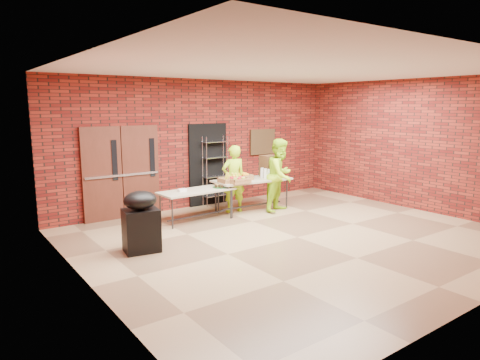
% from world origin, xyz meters
% --- Properties ---
extents(room, '(8.08, 7.08, 3.28)m').
position_xyz_m(room, '(0.00, 0.00, 1.60)').
color(room, brown).
rests_on(room, ground).
extents(double_doors, '(1.78, 0.12, 2.10)m').
position_xyz_m(double_doors, '(-2.20, 3.44, 1.05)').
color(double_doors, '#4F2116').
rests_on(double_doors, room).
extents(dark_doorway, '(1.10, 0.06, 2.10)m').
position_xyz_m(dark_doorway, '(0.10, 3.46, 1.05)').
color(dark_doorway, black).
rests_on(dark_doorway, room).
extents(bronze_plaque, '(0.85, 0.04, 0.70)m').
position_xyz_m(bronze_plaque, '(1.90, 3.45, 1.55)').
color(bronze_plaque, '#44321B').
rests_on(bronze_plaque, room).
extents(wire_rack, '(0.66, 0.23, 1.78)m').
position_xyz_m(wire_rack, '(0.23, 3.32, 0.89)').
color(wire_rack, '#ADACB3').
rests_on(wire_rack, room).
extents(table_left, '(1.73, 0.79, 0.70)m').
position_xyz_m(table_left, '(-0.96, 2.23, 0.64)').
color(table_left, tan).
rests_on(table_left, room).
extents(table_right, '(1.96, 0.91, 0.79)m').
position_xyz_m(table_right, '(0.61, 2.25, 0.72)').
color(table_right, tan).
rests_on(table_right, room).
extents(basket_bananas, '(0.44, 0.34, 0.14)m').
position_xyz_m(basket_bananas, '(-0.11, 2.20, 0.85)').
color(basket_bananas, '#A77843').
rests_on(basket_bananas, table_right).
extents(basket_oranges, '(0.49, 0.38, 0.15)m').
position_xyz_m(basket_oranges, '(0.33, 2.32, 0.85)').
color(basket_oranges, '#A77843').
rests_on(basket_oranges, table_right).
extents(basket_apples, '(0.47, 0.36, 0.15)m').
position_xyz_m(basket_apples, '(0.03, 2.01, 0.85)').
color(basket_apples, '#A77843').
rests_on(basket_apples, table_right).
extents(muffin_tray, '(0.35, 0.35, 0.09)m').
position_xyz_m(muffin_tray, '(-0.37, 2.17, 0.74)').
color(muffin_tray, '#144C1C').
rests_on(muffin_tray, table_left).
extents(napkin_box, '(0.17, 0.12, 0.06)m').
position_xyz_m(napkin_box, '(-1.30, 2.27, 0.73)').
color(napkin_box, white).
rests_on(napkin_box, table_left).
extents(coffee_dispenser, '(0.40, 0.35, 0.52)m').
position_xyz_m(coffee_dispenser, '(1.26, 2.39, 1.05)').
color(coffee_dispenser, brown).
rests_on(coffee_dispenser, table_right).
extents(cup_stack_front, '(0.08, 0.08, 0.25)m').
position_xyz_m(cup_stack_front, '(0.90, 2.10, 0.91)').
color(cup_stack_front, white).
rests_on(cup_stack_front, table_right).
extents(cup_stack_mid, '(0.08, 0.08, 0.23)m').
position_xyz_m(cup_stack_mid, '(0.99, 2.08, 0.90)').
color(cup_stack_mid, white).
rests_on(cup_stack_mid, table_right).
extents(cup_stack_back, '(0.08, 0.08, 0.24)m').
position_xyz_m(cup_stack_back, '(0.97, 2.32, 0.91)').
color(cup_stack_back, white).
rests_on(cup_stack_back, table_right).
extents(covered_grill, '(0.67, 0.59, 1.09)m').
position_xyz_m(covered_grill, '(-2.79, 1.03, 0.54)').
color(covered_grill, black).
rests_on(covered_grill, room).
extents(volunteer_woman, '(0.65, 0.48, 1.62)m').
position_xyz_m(volunteer_woman, '(0.17, 2.41, 0.81)').
color(volunteer_woman, '#A2DC18').
rests_on(volunteer_woman, room).
extents(volunteer_man, '(1.04, 0.94, 1.77)m').
position_xyz_m(volunteer_man, '(1.15, 1.83, 0.88)').
color(volunteer_man, '#A2DC18').
rests_on(volunteer_man, room).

